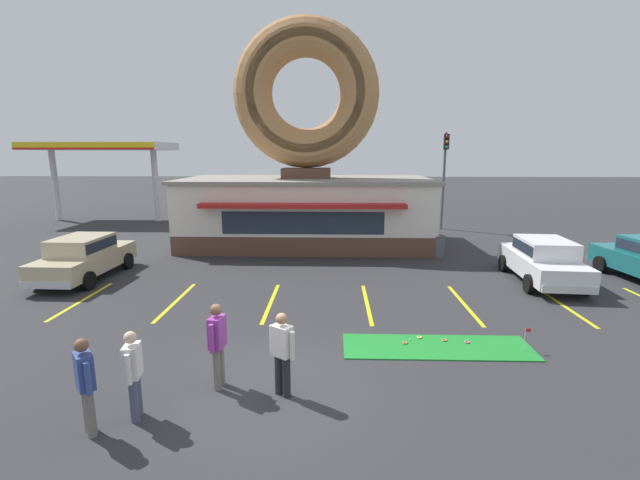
{
  "coord_description": "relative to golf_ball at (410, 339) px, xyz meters",
  "views": [
    {
      "loc": [
        1.11,
        -7.66,
        4.56
      ],
      "look_at": [
        0.73,
        5.0,
        2.0
      ],
      "focal_mm": 24.0,
      "sensor_mm": 36.0,
      "label": 1
    }
  ],
  "objects": [
    {
      "name": "donut_shop_building",
      "position": [
        -3.25,
        11.67,
        3.69
      ],
      "size": [
        12.3,
        6.75,
        10.96
      ],
      "color": "brown",
      "rests_on": "ground"
    },
    {
      "name": "mini_donut_mid_left",
      "position": [
        -0.15,
        -0.18,
        -0.0
      ],
      "size": [
        0.13,
        0.13,
        0.04
      ],
      "primitive_type": "torus",
      "color": "#D17F47",
      "rests_on": "putting_mat"
    },
    {
      "name": "parking_stripe_left",
      "position": [
        -6.85,
        2.72,
        -0.05
      ],
      "size": [
        0.12,
        3.6,
        0.01
      ],
      "primitive_type": "cube",
      "color": "yellow",
      "rests_on": "ground"
    },
    {
      "name": "pedestrian_clipboard_woman",
      "position": [
        -4.16,
        -2.23,
        0.92
      ],
      "size": [
        0.3,
        0.59,
        1.74
      ],
      "color": "slate",
      "rests_on": "ground"
    },
    {
      "name": "car_champagne",
      "position": [
        -11.1,
        5.12,
        0.82
      ],
      "size": [
        2.04,
        4.59,
        1.6
      ],
      "color": "#BCAD89",
      "rests_on": "ground"
    },
    {
      "name": "parking_stripe_centre",
      "position": [
        -0.85,
        2.72,
        -0.05
      ],
      "size": [
        0.12,
        3.6,
        0.01
      ],
      "primitive_type": "cube",
      "color": "yellow",
      "rests_on": "ground"
    },
    {
      "name": "mini_donut_near_left",
      "position": [
        0.85,
        -0.0,
        -0.0
      ],
      "size": [
        0.13,
        0.13,
        0.04
      ],
      "primitive_type": "torus",
      "color": "#D17F47",
      "rests_on": "putting_mat"
    },
    {
      "name": "mini_donut_near_right",
      "position": [
        1.37,
        -0.11,
        -0.0
      ],
      "size": [
        0.13,
        0.13,
        0.04
      ],
      "primitive_type": "torus",
      "color": "#D8667F",
      "rests_on": "putting_mat"
    },
    {
      "name": "parking_stripe_mid_right",
      "position": [
        2.15,
        2.72,
        -0.05
      ],
      "size": [
        0.12,
        3.6,
        0.01
      ],
      "primitive_type": "cube",
      "color": "yellow",
      "rests_on": "ground"
    },
    {
      "name": "parking_stripe_right",
      "position": [
        5.15,
        2.72,
        -0.05
      ],
      "size": [
        0.12,
        3.6,
        0.01
      ],
      "primitive_type": "cube",
      "color": "yellow",
      "rests_on": "ground"
    },
    {
      "name": "putting_flag_pin",
      "position": [
        2.62,
        -0.46,
        0.39
      ],
      "size": [
        0.13,
        0.01,
        0.55
      ],
      "color": "silver",
      "rests_on": "putting_mat"
    },
    {
      "name": "trash_bin",
      "position": [
        2.82,
        8.94,
        0.45
      ],
      "size": [
        0.57,
        0.57,
        0.97
      ],
      "color": "#51565B",
      "rests_on": "ground"
    },
    {
      "name": "gas_station_canopy",
      "position": [
        -17.53,
        19.03,
        4.81
      ],
      "size": [
        9.0,
        4.46,
        5.3
      ],
      "color": "silver",
      "rests_on": "ground"
    },
    {
      "name": "ground_plane",
      "position": [
        -3.04,
        -2.28,
        -0.05
      ],
      "size": [
        160.0,
        160.0,
        0.0
      ],
      "primitive_type": "plane",
      "color": "#2D2D30"
    },
    {
      "name": "golf_ball",
      "position": [
        0.0,
        0.0,
        0.0
      ],
      "size": [
        0.04,
        0.04,
        0.04
      ],
      "primitive_type": "sphere",
      "color": "white",
      "rests_on": "putting_mat"
    },
    {
      "name": "putting_mat",
      "position": [
        0.59,
        -0.33,
        -0.04
      ],
      "size": [
        4.48,
        1.35,
        0.03
      ],
      "primitive_type": "cube",
      "color": "#1E842D",
      "rests_on": "ground"
    },
    {
      "name": "pedestrian_blue_sweater_man",
      "position": [
        -5.34,
        -3.28,
        0.84
      ],
      "size": [
        0.3,
        0.59,
        1.62
      ],
      "color": "#474C66",
      "rests_on": "ground"
    },
    {
      "name": "pedestrian_leather_jacket_man",
      "position": [
        -5.92,
        -3.72,
        0.88
      ],
      "size": [
        0.43,
        0.47,
        1.68
      ],
      "color": "slate",
      "rests_on": "ground"
    },
    {
      "name": "traffic_light_pole",
      "position": [
        4.76,
        16.24,
        3.66
      ],
      "size": [
        0.28,
        0.47,
        5.8
      ],
      "color": "#595B60",
      "rests_on": "ground"
    },
    {
      "name": "car_white",
      "position": [
        5.61,
        5.14,
        0.82
      ],
      "size": [
        2.23,
        4.67,
        1.6
      ],
      "color": "silver",
      "rests_on": "ground"
    },
    {
      "name": "mini_donut_mid_centre",
      "position": [
        0.27,
        0.14,
        -0.0
      ],
      "size": [
        0.13,
        0.13,
        0.04
      ],
      "primitive_type": "torus",
      "color": "#E5C666",
      "rests_on": "putting_mat"
    },
    {
      "name": "parking_stripe_far_left",
      "position": [
        -9.85,
        2.72,
        -0.05
      ],
      "size": [
        0.12,
        3.6,
        0.01
      ],
      "primitive_type": "cube",
      "color": "yellow",
      "rests_on": "ground"
    },
    {
      "name": "parking_stripe_mid_left",
      "position": [
        -3.85,
        2.72,
        -0.05
      ],
      "size": [
        0.12,
        3.6,
        0.01
      ],
      "primitive_type": "cube",
      "color": "yellow",
      "rests_on": "ground"
    },
    {
      "name": "pedestrian_hooded_kid",
      "position": [
        -2.87,
        -2.48,
        0.87
      ],
      "size": [
        0.51,
        0.41,
        1.66
      ],
      "color": "#232328",
      "rests_on": "ground"
    }
  ]
}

